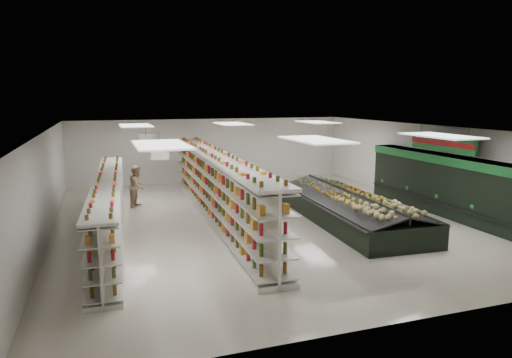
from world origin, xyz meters
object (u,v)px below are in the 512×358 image
object	(u,v)px
gondola_left	(109,210)
shopper_background	(137,186)
produce_island	(348,207)
shopper_main	(269,222)
soda_endcap	(211,172)
gondola_center	(216,189)

from	to	relation	value
gondola_left	shopper_background	bearing A→B (deg)	76.58
produce_island	shopper_main	distance (m)	4.22
gondola_left	soda_endcap	bearing A→B (deg)	57.29
soda_endcap	shopper_background	bearing A→B (deg)	-142.45
gondola_center	soda_endcap	size ratio (longest dim) A/B	8.42
soda_endcap	shopper_main	world-z (taller)	shopper_main
produce_island	gondola_left	bearing A→B (deg)	174.43
gondola_left	soda_endcap	distance (m)	8.18
gondola_left	shopper_main	world-z (taller)	gondola_left
gondola_left	soda_endcap	world-z (taller)	gondola_left
shopper_main	shopper_background	distance (m)	7.32
shopper_main	soda_endcap	bearing A→B (deg)	-89.39
gondola_center	shopper_background	world-z (taller)	gondola_center
shopper_main	shopper_background	xyz separation A→B (m)	(-3.08, 6.65, 0.00)
soda_endcap	shopper_background	world-z (taller)	shopper_background
shopper_main	shopper_background	size ratio (longest dim) A/B	1.00
gondola_left	shopper_background	xyz separation A→B (m)	(1.13, 3.86, -0.02)
produce_island	shopper_background	size ratio (longest dim) A/B	4.52
produce_island	shopper_background	world-z (taller)	shopper_background
gondola_center	soda_endcap	world-z (taller)	gondola_center
gondola_left	gondola_center	xyz separation A→B (m)	(3.66, 1.13, 0.22)
gondola_center	produce_island	bearing A→B (deg)	-22.40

